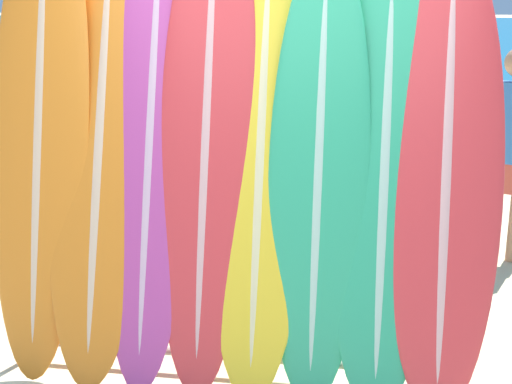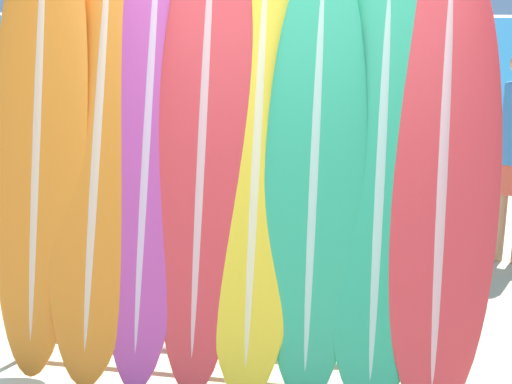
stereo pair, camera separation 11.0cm
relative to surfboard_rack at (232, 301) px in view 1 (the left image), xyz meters
The scene contains 12 objects.
ocean_water 37.89m from the surfboard_rack, 89.74° to the left, with size 120.00×60.00×0.01m.
surfboard_rack is the anchor object (origin of this frame).
surfboard_slot_0 1.36m from the surfboard_rack, behind, with size 0.55×0.70×2.59m.
surfboard_slot_1 1.07m from the surfboard_rack, behind, with size 0.58×0.82×2.44m.
surfboard_slot_2 0.96m from the surfboard_rack, 164.48° to the left, with size 0.50×0.84×2.56m.
surfboard_slot_3 0.87m from the surfboard_rack, 142.91° to the left, with size 0.51×0.79×2.58m.
surfboard_slot_4 0.75m from the surfboard_rack, 32.36° to the left, with size 0.53×0.76×2.34m.
surfboard_slot_5 0.82m from the surfboard_rack, ahead, with size 0.51×0.63×2.27m.
surfboard_slot_6 1.01m from the surfboard_rack, ahead, with size 0.55×0.69×2.22m.
surfboard_slot_7 1.27m from the surfboard_rack, ahead, with size 0.56×0.76×2.29m.
person_near_water 2.76m from the surfboard_rack, 50.21° to the left, with size 0.27×0.22×1.64m.
person_mid_beach 7.32m from the surfboard_rack, 93.13° to the left, with size 0.29×0.29×1.74m.
Camera 1 is at (0.50, -2.63, 2.00)m, focal length 50.00 mm.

